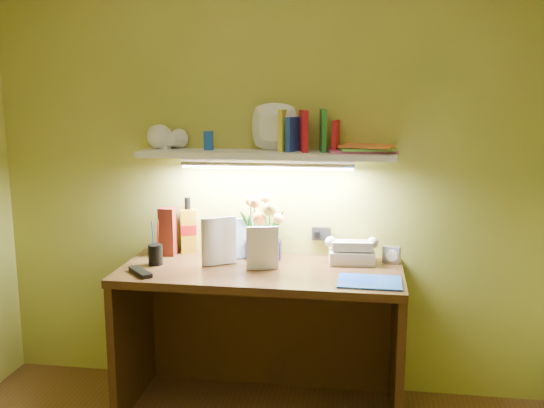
# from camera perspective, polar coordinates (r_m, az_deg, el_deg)

# --- Properties ---
(desk) EXTENTS (1.40, 0.60, 0.75)m
(desk) POSITION_cam_1_polar(r_m,az_deg,el_deg) (3.15, -1.08, -12.66)
(desk) COLOR #3A240F
(desk) RESTS_ON ground
(flower_bouquet) EXTENTS (0.27, 0.27, 0.34)m
(flower_bouquet) POSITION_cam_1_polar(r_m,az_deg,el_deg) (3.15, -0.85, -2.19)
(flower_bouquet) COLOR #0E0833
(flower_bouquet) RESTS_ON desk
(telephone) EXTENTS (0.24, 0.19, 0.13)m
(telephone) POSITION_cam_1_polar(r_m,az_deg,el_deg) (3.13, 7.50, -4.29)
(telephone) COLOR beige
(telephone) RESTS_ON desk
(desk_clock) EXTENTS (0.10, 0.07, 0.09)m
(desk_clock) POSITION_cam_1_polar(r_m,az_deg,el_deg) (3.16, 11.19, -4.70)
(desk_clock) COLOR #B0B0B5
(desk_clock) RESTS_ON desk
(whisky_bottle) EXTENTS (0.10, 0.10, 0.30)m
(whisky_bottle) POSITION_cam_1_polar(r_m,az_deg,el_deg) (3.31, -7.90, -1.97)
(whisky_bottle) COLOR #BC8213
(whisky_bottle) RESTS_ON desk
(whisky_box) EXTENTS (0.08, 0.08, 0.26)m
(whisky_box) POSITION_cam_1_polar(r_m,az_deg,el_deg) (3.28, -9.77, -2.55)
(whisky_box) COLOR #5B1B12
(whisky_box) RESTS_ON desk
(pen_cup) EXTENTS (0.08, 0.08, 0.18)m
(pen_cup) POSITION_cam_1_polar(r_m,az_deg,el_deg) (3.12, -10.94, -4.06)
(pen_cup) COLOR black
(pen_cup) RESTS_ON desk
(art_card) EXTENTS (0.21, 0.10, 0.21)m
(art_card) POSITION_cam_1_polar(r_m,az_deg,el_deg) (3.19, -2.99, -3.25)
(art_card) COLOR white
(art_card) RESTS_ON desk
(tv_remote) EXTENTS (0.16, 0.17, 0.02)m
(tv_remote) POSITION_cam_1_polar(r_m,az_deg,el_deg) (2.99, -12.28, -6.29)
(tv_remote) COLOR black
(tv_remote) RESTS_ON desk
(blue_folder) EXTENTS (0.29, 0.22, 0.01)m
(blue_folder) POSITION_cam_1_polar(r_m,az_deg,el_deg) (2.84, 9.16, -7.24)
(blue_folder) COLOR blue
(blue_folder) RESTS_ON desk
(desk_book_a) EXTENTS (0.17, 0.11, 0.25)m
(desk_book_a) POSITION_cam_1_polar(r_m,az_deg,el_deg) (3.03, -6.67, -3.66)
(desk_book_a) COLOR beige
(desk_book_a) RESTS_ON desk
(desk_book_b) EXTENTS (0.16, 0.05, 0.22)m
(desk_book_b) POSITION_cam_1_polar(r_m,az_deg,el_deg) (2.97, -2.44, -4.21)
(desk_book_b) COLOR white
(desk_book_b) RESTS_ON desk
(wall_shelf) EXTENTS (1.31, 0.33, 0.24)m
(wall_shelf) POSITION_cam_1_polar(r_m,az_deg,el_deg) (3.08, -0.50, 5.38)
(wall_shelf) COLOR white
(wall_shelf) RESTS_ON ground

